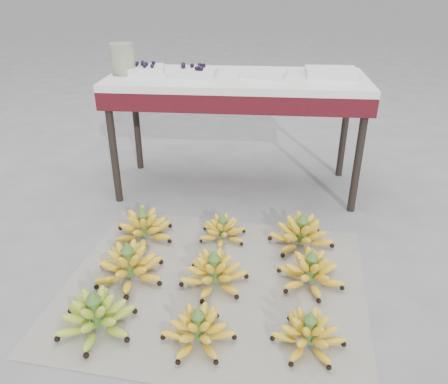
# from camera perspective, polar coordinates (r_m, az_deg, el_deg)

# --- Properties ---
(ground) EXTENTS (60.00, 60.00, 0.00)m
(ground) POSITION_cam_1_polar(r_m,az_deg,el_deg) (1.94, -1.38, -11.07)
(ground) COLOR slate
(ground) RESTS_ON ground
(newspaper_mat) EXTENTS (1.35, 1.17, 0.01)m
(newspaper_mat) POSITION_cam_1_polar(r_m,az_deg,el_deg) (1.89, -1.24, -12.02)
(newspaper_mat) COLOR beige
(newspaper_mat) RESTS_ON ground
(bunch_front_left) EXTENTS (0.37, 0.37, 0.18)m
(bunch_front_left) POSITION_cam_1_polar(r_m,az_deg,el_deg) (1.72, -16.37, -15.31)
(bunch_front_left) COLOR olive
(bunch_front_left) RESTS_ON newspaper_mat
(bunch_front_center) EXTENTS (0.29, 0.29, 0.16)m
(bunch_front_center) POSITION_cam_1_polar(r_m,az_deg,el_deg) (1.62, -3.37, -17.52)
(bunch_front_center) COLOR yellow
(bunch_front_center) RESTS_ON newspaper_mat
(bunch_front_right) EXTENTS (0.26, 0.26, 0.16)m
(bunch_front_right) POSITION_cam_1_polar(r_m,az_deg,el_deg) (1.63, 11.01, -17.73)
(bunch_front_right) COLOR yellow
(bunch_front_right) RESTS_ON newspaper_mat
(bunch_mid_left) EXTENTS (0.39, 0.39, 0.19)m
(bunch_mid_left) POSITION_cam_1_polar(r_m,az_deg,el_deg) (1.93, -12.29, -9.43)
(bunch_mid_left) COLOR yellow
(bunch_mid_left) RESTS_ON newspaper_mat
(bunch_mid_center) EXTENTS (0.29, 0.29, 0.17)m
(bunch_mid_center) POSITION_cam_1_polar(r_m,az_deg,el_deg) (1.86, -1.29, -10.51)
(bunch_mid_center) COLOR yellow
(bunch_mid_center) RESTS_ON newspaper_mat
(bunch_mid_right) EXTENTS (0.36, 0.36, 0.17)m
(bunch_mid_right) POSITION_cam_1_polar(r_m,az_deg,el_deg) (1.90, 11.24, -10.18)
(bunch_mid_right) COLOR yellow
(bunch_mid_right) RESTS_ON newspaper_mat
(bunch_back_left) EXTENTS (0.38, 0.38, 0.18)m
(bunch_back_left) POSITION_cam_1_polar(r_m,az_deg,el_deg) (2.18, -10.45, -4.59)
(bunch_back_left) COLOR yellow
(bunch_back_left) RESTS_ON newspaper_mat
(bunch_back_center) EXTENTS (0.28, 0.28, 0.14)m
(bunch_back_center) POSITION_cam_1_polar(r_m,az_deg,el_deg) (2.15, -0.17, -5.05)
(bunch_back_center) COLOR yellow
(bunch_back_center) RESTS_ON newspaper_mat
(bunch_back_right) EXTENTS (0.40, 0.40, 0.18)m
(bunch_back_right) POSITION_cam_1_polar(r_m,az_deg,el_deg) (2.12, 10.07, -5.51)
(bunch_back_right) COLOR yellow
(bunch_back_right) RESTS_ON newspaper_mat
(vendor_table) EXTENTS (1.41, 0.56, 0.68)m
(vendor_table) POSITION_cam_1_polar(r_m,az_deg,el_deg) (2.48, 1.67, 13.17)
(vendor_table) COLOR black
(vendor_table) RESTS_ON ground
(tray_far_left) EXTENTS (0.26, 0.21, 0.06)m
(tray_far_left) POSITION_cam_1_polar(r_m,az_deg,el_deg) (2.58, -10.56, 15.50)
(tray_far_left) COLOR silver
(tray_far_left) RESTS_ON vendor_table
(tray_left) EXTENTS (0.25, 0.19, 0.06)m
(tray_left) POSITION_cam_1_polar(r_m,az_deg,el_deg) (2.46, -3.96, 15.37)
(tray_left) COLOR silver
(tray_left) RESTS_ON vendor_table
(tray_right) EXTENTS (0.26, 0.21, 0.04)m
(tray_right) POSITION_cam_1_polar(r_m,az_deg,el_deg) (2.45, 5.34, 15.19)
(tray_right) COLOR silver
(tray_right) RESTS_ON vendor_table
(tray_far_right) EXTENTS (0.27, 0.20, 0.04)m
(tray_far_right) POSITION_cam_1_polar(r_m,az_deg,el_deg) (2.52, 13.83, 14.93)
(tray_far_right) COLOR silver
(tray_far_right) RESTS_ON vendor_table
(glass_jar) EXTENTS (0.15, 0.15, 0.16)m
(glass_jar) POSITION_cam_1_polar(r_m,az_deg,el_deg) (2.55, -13.08, 16.58)
(glass_jar) COLOR beige
(glass_jar) RESTS_ON vendor_table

